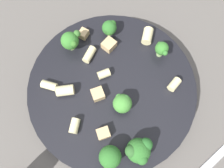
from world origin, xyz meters
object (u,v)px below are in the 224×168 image
Objects in this scene: rigatoni_5 at (104,74)px; broccoli_floret_5 at (110,28)px; rigatoni_0 at (147,36)px; rigatoni_3 at (49,85)px; rigatoni_6 at (88,55)px; chicken_chunk_2 at (84,34)px; rigatoni_4 at (74,126)px; chicken_chunk_0 at (97,92)px; rigatoni_1 at (65,90)px; chicken_chunk_1 at (103,133)px; rigatoni_2 at (174,84)px; broccoli_floret_0 at (110,157)px; broccoli_floret_2 at (70,41)px; broccoli_floret_3 at (139,150)px; broccoli_floret_4 at (162,49)px; pasta_bowl at (112,89)px; chicken_chunk_3 at (109,45)px; broccoli_floret_1 at (122,103)px.

broccoli_floret_5 is at bearing 48.56° from rigatoni_5.
rigatoni_0 is 0.19m from rigatoni_3.
rigatoni_6 is 1.70× the size of chicken_chunk_2.
broccoli_floret_5 reaches higher than rigatoni_0.
rigatoni_4 is 0.06m from chicken_chunk_0.
rigatoni_5 is at bearing -9.77° from rigatoni_1.
chicken_chunk_0 is 0.07m from chicken_chunk_1.
rigatoni_2 is 0.14m from chicken_chunk_1.
rigatoni_4 is at bearing 104.95° from broccoli_floret_0.
rigatoni_5 is 1.05× the size of chicken_chunk_0.
broccoli_floret_2 and broccoli_floret_3 have the same top height.
rigatoni_2 is 0.18m from chicken_chunk_2.
rigatoni_2 is at bearing -1.02° from chicken_chunk_1.
broccoli_floret_5 is at bearing 16.51° from rigatoni_6.
chicken_chunk_0 is (0.06, 0.02, 0.00)m from rigatoni_4.
rigatoni_3 is 0.08m from rigatoni_4.
rigatoni_4 is at bearing -156.78° from chicken_chunk_0.
rigatoni_4 is (-0.06, 0.08, -0.02)m from broccoli_floret_3.
broccoli_floret_3 is at bearing -93.89° from broccoli_floret_2.
broccoli_floret_2 is at bearing 75.27° from chicken_chunk_1.
rigatoni_5 is at bearing -85.93° from rigatoni_6.
broccoli_floret_4 reaches higher than rigatoni_2.
chicken_chunk_2 is at bearing 82.49° from pasta_bowl.
rigatoni_3 is 1.12× the size of rigatoni_4.
broccoli_floret_0 is at bearing -126.65° from pasta_bowl.
broccoli_floret_5 is at bearing 57.03° from pasta_bowl.
broccoli_floret_0 and broccoli_floret_3 have the same top height.
broccoli_floret_5 is at bearing 101.38° from rigatoni_2.
chicken_chunk_3 is at bearing 41.91° from chicken_chunk_0.
chicken_chunk_0 is at bearing 64.87° from chicken_chunk_1.
rigatoni_1 is at bearing -129.46° from broccoli_floret_2.
broccoli_floret_2 is at bearing 168.08° from broccoli_floret_5.
chicken_chunk_0 is (-0.13, 0.00, -0.01)m from broccoli_floret_4.
chicken_chunk_2 is at bearing 81.84° from broccoli_floret_1.
chicken_chunk_0 is at bearing -44.20° from rigatoni_3.
rigatoni_6 is at bearing 164.23° from rigatoni_0.
pasta_bowl is at bearing 179.12° from broccoli_floret_4.
rigatoni_3 is 1.30× the size of chicken_chunk_0.
chicken_chunk_0 is (-0.01, -0.09, -0.02)m from broccoli_floret_2.
rigatoni_1 reaches higher than rigatoni_2.
rigatoni_6 and chicken_chunk_3 have the same top height.
broccoli_floret_5 is at bearing 51.75° from chicken_chunk_1.
rigatoni_6 is at bearing 68.01° from chicken_chunk_0.
rigatoni_2 is 1.04× the size of chicken_chunk_3.
broccoli_floret_3 reaches higher than chicken_chunk_2.
rigatoni_6 is (0.00, 0.10, -0.01)m from broccoli_floret_1.
chicken_chunk_1 is (0.01, -0.09, -0.00)m from rigatoni_1.
chicken_chunk_3 is (0.12, 0.08, 0.00)m from rigatoni_4.
rigatoni_0 is 0.13m from chicken_chunk_0.
broccoli_floret_5 is 1.42× the size of rigatoni_4.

